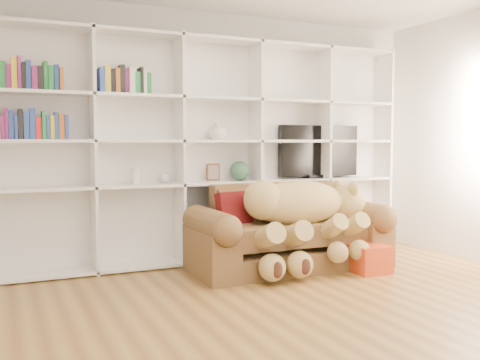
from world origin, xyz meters
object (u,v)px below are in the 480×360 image
teddy_bear (303,212)px  gift_box (370,259)px  tv (319,152)px  sofa (288,236)px

teddy_bear → gift_box: teddy_bear is taller
teddy_bear → tv: bearing=44.7°
sofa → gift_box: sofa is taller
gift_box → sofa: bearing=139.9°
teddy_bear → sofa: bearing=108.6°
sofa → tv: bearing=39.9°
sofa → teddy_bear: 0.33m
gift_box → tv: bearing=83.0°
tv → sofa: bearing=-140.1°
sofa → gift_box: bearing=-40.1°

